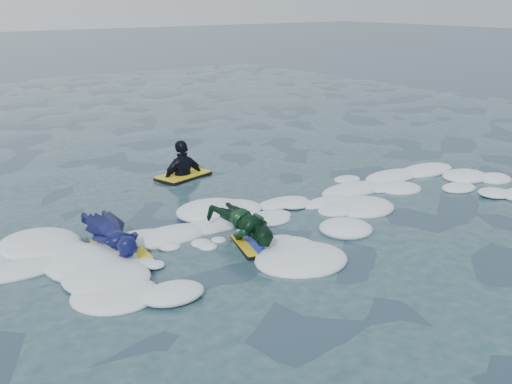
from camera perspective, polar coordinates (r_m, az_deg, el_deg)
ground at (r=8.43m, az=0.13°, el=-6.42°), size 120.00×120.00×0.00m
foam_band at (r=9.21m, az=-3.73°, el=-4.35°), size 12.00×3.10×0.30m
prone_woman_unit at (r=9.03m, az=-12.61°, el=-3.72°), size 0.78×1.68×0.42m
prone_child_unit at (r=9.00m, az=-0.86°, el=-3.07°), size 0.76×1.36×0.51m
waiting_rider_unit at (r=12.42m, az=-6.48°, el=1.04°), size 1.18×0.84×1.59m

